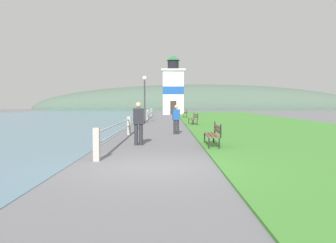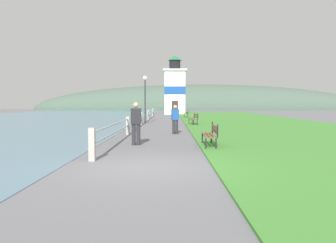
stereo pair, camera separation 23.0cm
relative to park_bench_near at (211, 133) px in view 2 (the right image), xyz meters
name	(u,v)px [view 2 (the right image)]	position (x,y,z in m)	size (l,w,h in m)	color
ground_plane	(146,168)	(-2.21, -4.06, -0.54)	(160.00, 160.00, 0.00)	slate
grass_verge	(254,123)	(5.55, 15.33, -0.51)	(12.00, 58.18, 0.06)	#428433
seawall_railing	(141,117)	(-3.88, 12.92, 0.06)	(0.18, 32.15, 0.98)	#A8A399
park_bench_near	(211,133)	(0.00, 0.00, 0.00)	(0.51, 1.84, 0.94)	brown
park_bench_midway	(194,118)	(0.22, 12.48, 0.00)	(0.63, 1.78, 0.94)	brown
park_bench_far	(187,113)	(0.24, 25.06, 0.00)	(0.56, 1.91, 0.94)	brown
lighthouse	(175,89)	(-1.00, 36.48, 3.23)	(3.49, 3.49, 8.75)	white
person_strolling	(175,118)	(-1.32, 5.28, 0.33)	(0.42, 0.28, 1.60)	#28282D
person_by_railing	(136,122)	(-2.97, 0.59, 0.41)	(0.45, 0.28, 1.75)	#28282D
lamp_post	(145,91)	(-3.73, 14.81, 2.20)	(0.36, 0.36, 3.96)	#333338
distant_hillside	(202,110)	(5.79, 64.72, -0.54)	(80.00, 16.00, 12.00)	#475B4C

